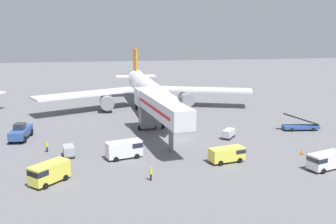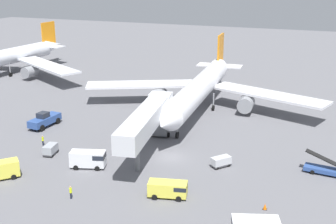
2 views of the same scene
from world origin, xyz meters
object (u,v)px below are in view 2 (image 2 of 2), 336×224
(baggage_cart_outer_right, at_px, (50,149))
(ground_crew_worker_midground, at_px, (71,192))
(pushback_tug, at_px, (45,120))
(service_van_far_left, at_px, (89,159))
(airplane_at_gate, at_px, (201,87))
(safety_cone_bravo, at_px, (265,206))
(baggage_cart_rear_left, at_px, (221,161))
(airplane_background, at_px, (1,59))
(service_van_rear_right, at_px, (169,188))
(jet_bridge, at_px, (148,119))
(ground_crew_worker_foreground, at_px, (43,140))
(belt_loader_truck, at_px, (328,169))

(baggage_cart_outer_right, height_order, ground_crew_worker_midground, ground_crew_worker_midground)
(pushback_tug, bearing_deg, service_van_far_left, -37.30)
(airplane_at_gate, height_order, safety_cone_bravo, airplane_at_gate)
(airplane_at_gate, xyz_separation_m, baggage_cart_rear_left, (10.01, -23.81, -3.72))
(airplane_at_gate, height_order, airplane_background, airplane_at_gate)
(service_van_rear_right, bearing_deg, baggage_cart_outer_right, 164.18)
(pushback_tug, xyz_separation_m, safety_cone_bravo, (40.15, -14.77, -0.85))
(service_van_rear_right, distance_m, baggage_cart_outer_right, 21.61)
(baggage_cart_outer_right, bearing_deg, pushback_tug, 128.88)
(pushback_tug, bearing_deg, service_van_rear_right, -28.84)
(jet_bridge, distance_m, service_van_rear_right, 14.18)
(airplane_background, bearing_deg, baggage_cart_rear_left, -27.26)
(service_van_far_left, relative_size, ground_crew_worker_midground, 3.09)
(pushback_tug, xyz_separation_m, ground_crew_worker_midground, (18.04, -20.36, -0.34))
(safety_cone_bravo, xyz_separation_m, airplane_background, (-72.80, 43.09, 4.05))
(baggage_cart_rear_left, distance_m, ground_crew_worker_foreground, 27.82)
(pushback_tug, height_order, baggage_cart_rear_left, pushback_tug)
(airplane_at_gate, xyz_separation_m, jet_bridge, (-1.17, -23.07, 0.88))
(belt_loader_truck, bearing_deg, airplane_at_gate, 138.47)
(jet_bridge, bearing_deg, service_van_rear_right, -56.80)
(airplane_at_gate, distance_m, baggage_cart_outer_right, 32.21)
(service_van_far_left, distance_m, baggage_cart_rear_left, 18.21)
(service_van_rear_right, height_order, safety_cone_bravo, service_van_rear_right)
(jet_bridge, bearing_deg, pushback_tug, 167.97)
(airplane_at_gate, xyz_separation_m, service_van_far_left, (-6.94, -30.43, -3.18))
(jet_bridge, bearing_deg, ground_crew_worker_foreground, -170.29)
(baggage_cart_rear_left, relative_size, safety_cone_bravo, 3.92)
(baggage_cart_rear_left, bearing_deg, airplane_at_gate, 112.81)
(belt_loader_truck, distance_m, safety_cone_bravo, 13.65)
(pushback_tug, bearing_deg, airplane_background, 139.06)
(service_van_rear_right, bearing_deg, jet_bridge, 123.20)
(baggage_cart_rear_left, relative_size, ground_crew_worker_midground, 1.78)
(service_van_far_left, relative_size, safety_cone_bravo, 6.82)
(airplane_at_gate, height_order, ground_crew_worker_midground, airplane_at_gate)
(belt_loader_truck, xyz_separation_m, airplane_background, (-79.24, 31.05, 3.67))
(pushback_tug, distance_m, airplane_background, 43.34)
(safety_cone_bravo, bearing_deg, airplane_background, 149.38)
(pushback_tug, height_order, airplane_background, airplane_background)
(ground_crew_worker_foreground, relative_size, safety_cone_bravo, 2.18)
(airplane_at_gate, distance_m, jet_bridge, 23.12)
(jet_bridge, relative_size, baggage_cart_outer_right, 7.71)
(service_van_rear_right, bearing_deg, service_van_far_left, 163.31)
(service_van_far_left, bearing_deg, pushback_tug, 142.70)
(jet_bridge, distance_m, safety_cone_bravo, 21.89)
(baggage_cart_rear_left, relative_size, ground_crew_worker_foreground, 1.80)
(baggage_cart_outer_right, bearing_deg, jet_bridge, 22.08)
(ground_crew_worker_midground, distance_m, airplane_background, 70.37)
(jet_bridge, bearing_deg, airplane_at_gate, 87.11)
(belt_loader_truck, xyz_separation_m, ground_crew_worker_foreground, (-41.71, -4.67, 0.11))
(service_van_rear_right, bearing_deg, ground_crew_worker_foreground, 160.51)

